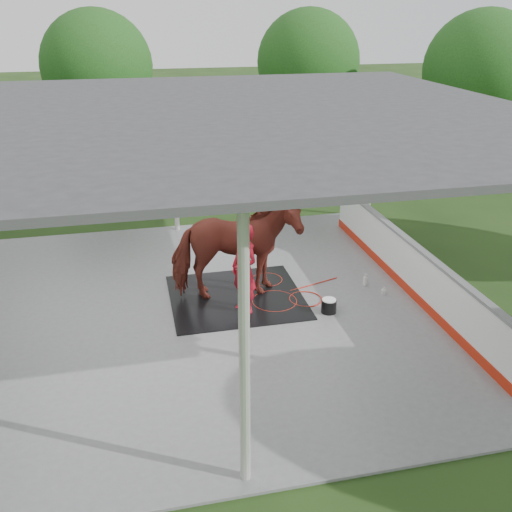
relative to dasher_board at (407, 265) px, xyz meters
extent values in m
plane|color=#1E3814|center=(-4.60, 0.00, -0.59)|extent=(100.00, 100.00, 0.00)
cube|color=slate|center=(-4.60, 0.00, -0.57)|extent=(12.00, 10.00, 0.05)
cylinder|color=beige|center=(-4.60, -4.70, 1.38)|extent=(0.14, 0.14, 3.85)
cylinder|color=beige|center=(-4.60, 4.70, 1.38)|extent=(0.14, 0.14, 3.85)
cylinder|color=beige|center=(1.10, 4.70, 1.38)|extent=(0.14, 0.14, 3.85)
cube|color=brown|center=(-4.60, -4.50, 3.26)|extent=(12.00, 0.10, 0.18)
cube|color=brown|center=(-4.60, -3.00, 3.26)|extent=(12.00, 0.10, 0.18)
cube|color=brown|center=(-4.60, -1.50, 3.26)|extent=(12.00, 0.10, 0.18)
cube|color=brown|center=(-4.60, 0.00, 3.26)|extent=(12.00, 0.10, 0.18)
cube|color=brown|center=(-4.60, 1.50, 3.26)|extent=(12.00, 0.10, 0.18)
cube|color=brown|center=(-4.60, 3.00, 3.26)|extent=(12.00, 0.10, 0.18)
cube|color=brown|center=(-4.60, 4.50, 3.26)|extent=(12.00, 0.10, 0.18)
cube|color=brown|center=(1.10, 0.00, 3.26)|extent=(0.12, 10.00, 0.18)
cube|color=#38383A|center=(-4.60, 0.00, 3.46)|extent=(12.60, 10.60, 0.10)
cube|color=#B8240F|center=(0.00, 0.00, -0.44)|extent=(0.14, 8.00, 0.20)
cube|color=white|center=(0.00, 0.00, 0.06)|extent=(0.12, 8.00, 1.00)
cube|color=slate|center=(0.00, 0.00, 0.58)|extent=(0.16, 8.00, 0.06)
cylinder|color=#382314|center=(-6.60, 12.00, 0.51)|extent=(0.36, 0.36, 2.20)
sphere|color=#194714|center=(-6.60, 12.00, 3.21)|extent=(4.00, 4.00, 4.00)
cylinder|color=#382314|center=(1.40, 12.00, 0.51)|extent=(0.36, 0.36, 2.20)
sphere|color=#194714|center=(1.40, 12.00, 3.21)|extent=(4.00, 4.00, 4.00)
cylinder|color=#382314|center=(6.40, 8.00, 0.51)|extent=(0.36, 0.36, 2.20)
sphere|color=#194714|center=(6.40, 8.00, 3.21)|extent=(4.00, 4.00, 4.00)
cube|color=black|center=(-3.76, 0.36, -0.53)|extent=(2.81, 2.64, 0.02)
imported|color=maroon|center=(-3.76, 0.36, 0.59)|extent=(2.64, 1.22, 2.22)
imported|color=#AE1223|center=(-3.69, -0.26, 0.40)|extent=(0.69, 0.81, 1.88)
cylinder|color=black|center=(-2.03, -0.70, -0.41)|extent=(0.31, 0.31, 0.28)
cylinder|color=white|center=(-2.03, -0.70, -0.27)|extent=(0.29, 0.29, 0.03)
imported|color=silver|center=(-0.83, 0.28, -0.40)|extent=(0.15, 0.15, 0.29)
imported|color=#338CD8|center=(-0.60, -0.22, -0.45)|extent=(0.09, 0.10, 0.18)
torus|color=red|center=(-3.00, -0.02, -0.53)|extent=(0.97, 0.97, 0.02)
torus|color=red|center=(-2.33, -0.07, -0.53)|extent=(0.71, 0.71, 0.02)
torus|color=red|center=(-2.91, 1.02, -0.53)|extent=(0.72, 0.72, 0.02)
cylinder|color=red|center=(-1.94, 0.56, -0.53)|extent=(1.24, 0.42, 0.02)
camera|label=1|loc=(-5.73, -10.36, 5.23)|focal=40.00mm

